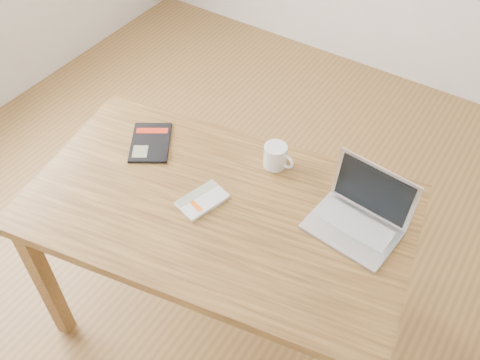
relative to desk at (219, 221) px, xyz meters
The scene contains 6 objects.
room 0.71m from the desk, 118.93° to the left, with size 4.04×4.04×2.70m.
desk is the anchor object (origin of this frame).
white_guidebook 0.11m from the desk, 162.90° to the right, with size 0.14×0.19×0.01m.
black_guidebook 0.42m from the desk, 164.09° to the left, with size 0.24×0.26×0.01m.
laptop 0.49m from the desk, 23.15° to the left, with size 0.31×0.26×0.20m.
coffee_mug 0.31m from the desk, 76.39° to the left, with size 0.12×0.08×0.09m.
Camera 1 is at (0.71, -1.07, 2.14)m, focal length 40.00 mm.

